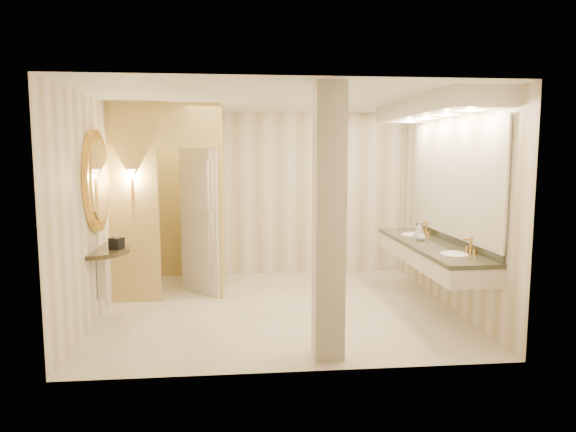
{
  "coord_description": "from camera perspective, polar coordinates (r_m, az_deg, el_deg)",
  "views": [
    {
      "loc": [
        -0.53,
        -6.55,
        2.03
      ],
      "look_at": [
        0.13,
        0.2,
        1.2
      ],
      "focal_mm": 32.0,
      "sensor_mm": 36.0,
      "label": 1
    }
  ],
  "objects": [
    {
      "name": "soap_bottle_b",
      "position": [
        7.04,
        14.67,
        -2.15
      ],
      "size": [
        0.13,
        0.13,
        0.13
      ],
      "primitive_type": "imported",
      "rotation": [
        0.0,
        0.0,
        -0.41
      ],
      "color": "silver",
      "rests_on": "vanity"
    },
    {
      "name": "console_shelf",
      "position": [
        6.57,
        -20.41,
        0.55
      ],
      "size": [
        0.94,
        0.94,
        1.92
      ],
      "color": "black",
      "rests_on": "floor"
    },
    {
      "name": "wall_sconce",
      "position": [
        7.12,
        -16.96,
        4.31
      ],
      "size": [
        0.14,
        0.14,
        0.42
      ],
      "color": "gold",
      "rests_on": "toilet_closet"
    },
    {
      "name": "wall_front",
      "position": [
        4.63,
        1.02,
        -1.43
      ],
      "size": [
        4.5,
        0.02,
        2.7
      ],
      "primitive_type": "cube",
      "color": "silver",
      "rests_on": "floor"
    },
    {
      "name": "soap_bottle_c",
      "position": [
        7.17,
        14.37,
        -1.52
      ],
      "size": [
        0.11,
        0.11,
        0.24
      ],
      "primitive_type": "imported",
      "rotation": [
        0.0,
        0.0,
        0.28
      ],
      "color": "#C6B28C",
      "rests_on": "vanity"
    },
    {
      "name": "soap_bottle_a",
      "position": [
        7.07,
        14.05,
        -2.03
      ],
      "size": [
        0.07,
        0.07,
        0.14
      ],
      "primitive_type": "imported",
      "rotation": [
        0.0,
        0.0,
        0.07
      ],
      "color": "beige",
      "rests_on": "vanity"
    },
    {
      "name": "floor",
      "position": [
        6.87,
        -0.96,
        -10.16
      ],
      "size": [
        4.5,
        4.5,
        0.0
      ],
      "primitive_type": "plane",
      "color": "#F1E3D0",
      "rests_on": "ground"
    },
    {
      "name": "wall_back",
      "position": [
        8.59,
        -2.07,
        2.47
      ],
      "size": [
        4.5,
        0.02,
        2.7
      ],
      "primitive_type": "cube",
      "color": "silver",
      "rests_on": "floor"
    },
    {
      "name": "tissue_box",
      "position": [
        6.55,
        -18.51,
        -2.89
      ],
      "size": [
        0.18,
        0.18,
        0.14
      ],
      "primitive_type": "cube",
      "rotation": [
        0.0,
        0.0,
        -0.43
      ],
      "color": "black",
      "rests_on": "console_shelf"
    },
    {
      "name": "toilet_closet",
      "position": [
        7.56,
        -10.21,
        2.01
      ],
      "size": [
        1.5,
        1.55,
        2.7
      ],
      "color": "#CEB96C",
      "rests_on": "floor"
    },
    {
      "name": "toilet",
      "position": [
        8.25,
        -9.87,
        -4.46
      ],
      "size": [
        0.54,
        0.84,
        0.81
      ],
      "primitive_type": "imported",
      "rotation": [
        0.0,
        0.0,
        3.26
      ],
      "color": "white",
      "rests_on": "floor"
    },
    {
      "name": "ceiling",
      "position": [
        6.6,
        -1.01,
        12.84
      ],
      "size": [
        4.5,
        4.5,
        0.0
      ],
      "primitive_type": "plane",
      "rotation": [
        3.14,
        0.0,
        0.0
      ],
      "color": "silver",
      "rests_on": "wall_back"
    },
    {
      "name": "pillar",
      "position": [
        5.0,
        4.56,
        -0.81
      ],
      "size": [
        0.29,
        0.29,
        2.7
      ],
      "primitive_type": "cube",
      "color": "beige",
      "rests_on": "floor"
    },
    {
      "name": "vanity",
      "position": [
        6.8,
        16.06,
        3.37
      ],
      "size": [
        0.75,
        2.82,
        2.09
      ],
      "color": "beige",
      "rests_on": "floor"
    },
    {
      "name": "wall_left",
      "position": [
        6.8,
        -20.24,
        0.84
      ],
      "size": [
        0.02,
        4.0,
        2.7
      ],
      "primitive_type": "cube",
      "color": "silver",
      "rests_on": "floor"
    },
    {
      "name": "wall_right",
      "position": [
        7.14,
        17.31,
        1.24
      ],
      "size": [
        0.02,
        4.0,
        2.7
      ],
      "primitive_type": "cube",
      "color": "silver",
      "rests_on": "floor"
    }
  ]
}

